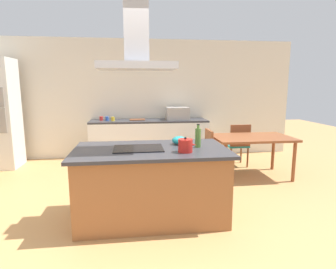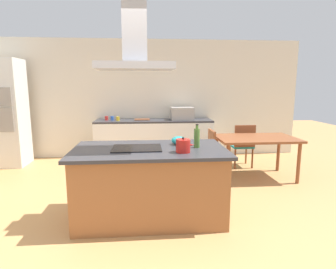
# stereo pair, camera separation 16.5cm
# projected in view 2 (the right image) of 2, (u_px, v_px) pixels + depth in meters

# --- Properties ---
(ground) EXTENTS (16.00, 16.00, 0.00)m
(ground) POSITION_uv_depth(u_px,v_px,m) (148.00, 178.00, 5.12)
(ground) COLOR tan
(wall_back) EXTENTS (7.20, 0.10, 2.70)m
(wall_back) POSITION_uv_depth(u_px,v_px,m) (147.00, 99.00, 6.60)
(wall_back) COLOR beige
(wall_back) RESTS_ON ground
(kitchen_island) EXTENTS (1.89, 1.07, 0.90)m
(kitchen_island) POSITION_uv_depth(u_px,v_px,m) (150.00, 183.00, 3.57)
(kitchen_island) COLOR #995B33
(kitchen_island) RESTS_ON ground
(cooktop) EXTENTS (0.60, 0.44, 0.01)m
(cooktop) POSITION_uv_depth(u_px,v_px,m) (137.00, 148.00, 3.47)
(cooktop) COLOR black
(cooktop) RESTS_ON kitchen_island
(tea_kettle) EXTENTS (0.22, 0.17, 0.18)m
(tea_kettle) POSITION_uv_depth(u_px,v_px,m) (183.00, 146.00, 3.27)
(tea_kettle) COLOR #B21E19
(tea_kettle) RESTS_ON kitchen_island
(olive_oil_bottle) EXTENTS (0.07, 0.07, 0.30)m
(olive_oil_bottle) POSITION_uv_depth(u_px,v_px,m) (197.00, 138.00, 3.51)
(olive_oil_bottle) COLOR #47722D
(olive_oil_bottle) RESTS_ON kitchen_island
(mixing_bowl) EXTENTS (0.20, 0.20, 0.11)m
(mixing_bowl) POSITION_uv_depth(u_px,v_px,m) (179.00, 140.00, 3.71)
(mixing_bowl) COLOR teal
(mixing_bowl) RESTS_ON kitchen_island
(back_counter) EXTENTS (2.61, 0.62, 0.90)m
(back_counter) POSITION_uv_depth(u_px,v_px,m) (154.00, 140.00, 6.41)
(back_counter) COLOR silver
(back_counter) RESTS_ON ground
(countertop_microwave) EXTENTS (0.50, 0.38, 0.28)m
(countertop_microwave) POSITION_uv_depth(u_px,v_px,m) (182.00, 114.00, 6.36)
(countertop_microwave) COLOR #9E9993
(countertop_microwave) RESTS_ON back_counter
(coffee_mug_red) EXTENTS (0.08, 0.08, 0.09)m
(coffee_mug_red) POSITION_uv_depth(u_px,v_px,m) (107.00, 118.00, 6.29)
(coffee_mug_red) COLOR red
(coffee_mug_red) RESTS_ON back_counter
(coffee_mug_blue) EXTENTS (0.08, 0.08, 0.09)m
(coffee_mug_blue) POSITION_uv_depth(u_px,v_px,m) (112.00, 118.00, 6.27)
(coffee_mug_blue) COLOR #2D56B2
(coffee_mug_blue) RESTS_ON back_counter
(coffee_mug_yellow) EXTENTS (0.08, 0.08, 0.09)m
(coffee_mug_yellow) POSITION_uv_depth(u_px,v_px,m) (118.00, 119.00, 6.19)
(coffee_mug_yellow) COLOR gold
(coffee_mug_yellow) RESTS_ON back_counter
(cutting_board) EXTENTS (0.34, 0.24, 0.02)m
(cutting_board) POSITION_uv_depth(u_px,v_px,m) (142.00, 119.00, 6.35)
(cutting_board) COLOR brown
(cutting_board) RESTS_ON back_counter
(wall_oven_stack) EXTENTS (0.70, 0.66, 2.20)m
(wall_oven_stack) POSITION_uv_depth(u_px,v_px,m) (6.00, 113.00, 5.81)
(wall_oven_stack) COLOR silver
(wall_oven_stack) RESTS_ON ground
(dining_table) EXTENTS (1.40, 0.90, 0.75)m
(dining_table) POSITION_uv_depth(u_px,v_px,m) (256.00, 142.00, 5.07)
(dining_table) COLOR brown
(dining_table) RESTS_ON ground
(chair_at_left_end) EXTENTS (0.42, 0.42, 0.89)m
(chair_at_left_end) POSITION_uv_depth(u_px,v_px,m) (206.00, 151.00, 5.02)
(chair_at_left_end) COLOR teal
(chair_at_left_end) RESTS_ON ground
(chair_facing_back_wall) EXTENTS (0.42, 0.42, 0.89)m
(chair_facing_back_wall) POSITION_uv_depth(u_px,v_px,m) (243.00, 143.00, 5.75)
(chair_facing_back_wall) COLOR teal
(chair_facing_back_wall) RESTS_ON ground
(range_hood) EXTENTS (0.90, 0.55, 0.78)m
(range_hood) POSITION_uv_depth(u_px,v_px,m) (135.00, 48.00, 3.27)
(range_hood) COLOR #ADADB2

